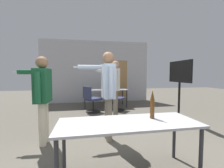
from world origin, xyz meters
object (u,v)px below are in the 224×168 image
object	(u,v)px
tv_screen	(180,85)
person_right_polo	(115,84)
person_far_watching	(42,92)
office_chair_far_right	(116,99)
beer_bottle	(152,105)
person_near_casual	(108,86)
office_chair_far_left	(109,94)
office_chair_side_rolled	(91,100)

from	to	relation	value
tv_screen	person_right_polo	distance (m)	1.87
person_far_watching	office_chair_far_right	xyz separation A→B (m)	(1.97, 2.46, -0.61)
person_far_watching	beer_bottle	size ratio (longest dim) A/B	4.18
tv_screen	person_near_casual	bearing A→B (deg)	-70.29
person_near_casual	beer_bottle	world-z (taller)	person_near_casual
tv_screen	person_far_watching	bearing A→B (deg)	-78.08
person_near_casual	office_chair_far_left	bearing A→B (deg)	-13.27
person_near_casual	person_right_polo	world-z (taller)	person_near_casual
person_right_polo	office_chair_far_right	bearing A→B (deg)	-1.67
office_chair_side_rolled	beer_bottle	xyz separation A→B (m)	(0.70, -3.38, 0.49)
person_right_polo	office_chair_far_left	world-z (taller)	person_right_polo
office_chair_side_rolled	office_chair_far_right	xyz separation A→B (m)	(0.93, 0.18, -0.01)
tv_screen	person_far_watching	world-z (taller)	tv_screen
person_far_watching	office_chair_far_right	size ratio (longest dim) A/B	1.86
beer_bottle	office_chair_side_rolled	bearing A→B (deg)	101.75
tv_screen	office_chair_side_rolled	distance (m)	2.93
tv_screen	beer_bottle	bearing A→B (deg)	-42.86
person_right_polo	office_chair_far_left	size ratio (longest dim) A/B	1.92
office_chair_side_rolled	office_chair_far_left	size ratio (longest dim) A/B	1.01
office_chair_far_right	person_near_casual	bearing A→B (deg)	25.11
office_chair_side_rolled	office_chair_far_left	distance (m)	1.84
office_chair_side_rolled	beer_bottle	distance (m)	3.49
person_right_polo	office_chair_side_rolled	distance (m)	1.22
office_chair_far_left	person_near_casual	bearing A→B (deg)	-26.56
tv_screen	person_near_casual	size ratio (longest dim) A/B	0.96
person_near_casual	person_far_watching	world-z (taller)	person_near_casual
office_chair_far_right	office_chair_far_left	world-z (taller)	office_chair_far_left
person_near_casual	office_chair_far_right	bearing A→B (deg)	-18.81
tv_screen	office_chair_far_left	size ratio (longest dim) A/B	1.88
beer_bottle	person_right_polo	bearing A→B (deg)	89.95
tv_screen	person_near_casual	distance (m)	2.32
person_near_casual	tv_screen	bearing A→B (deg)	-73.46
office_chair_far_right	office_chair_far_left	bearing A→B (deg)	-139.10
tv_screen	beer_bottle	world-z (taller)	tv_screen
office_chair_side_rolled	person_right_polo	bearing A→B (deg)	8.76
person_right_polo	office_chair_side_rolled	size ratio (longest dim) A/B	1.91
person_right_polo	beer_bottle	size ratio (longest dim) A/B	4.36
person_near_casual	office_chair_far_left	size ratio (longest dim) A/B	1.96
tv_screen	office_chair_far_left	xyz separation A→B (m)	(-1.48, 3.14, -0.64)
person_near_casual	beer_bottle	xyz separation A→B (m)	(0.48, -1.05, -0.19)
person_right_polo	office_chair_side_rolled	bearing A→B (deg)	54.26
office_chair_far_right	person_right_polo	bearing A→B (deg)	27.58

